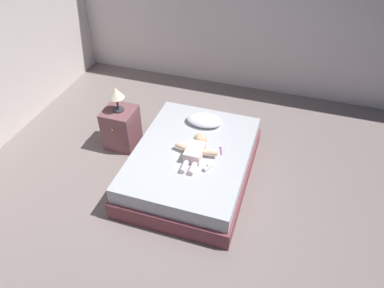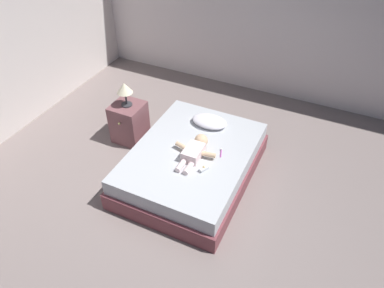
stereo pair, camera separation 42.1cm
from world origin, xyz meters
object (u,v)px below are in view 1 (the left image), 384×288
object	(u,v)px
pillow	(204,120)
baby_bottle	(208,167)
toothbrush	(221,150)
baby	(196,150)
lamp	(116,94)
bed	(192,164)
nightstand	(121,127)

from	to	relation	value
pillow	baby_bottle	xyz separation A→B (m)	(0.28, -0.81, -0.03)
pillow	toothbrush	size ratio (longest dim) A/B	3.34
pillow	baby	xyz separation A→B (m)	(0.08, -0.61, 0.01)
pillow	lamp	bearing A→B (deg)	-167.46
bed	nightstand	distance (m)	1.16
bed	toothbrush	size ratio (longest dim) A/B	13.25
baby	baby_bottle	world-z (taller)	baby
baby	toothbrush	world-z (taller)	baby
pillow	lamp	size ratio (longest dim) A/B	1.38
baby	lamp	xyz separation A→B (m)	(-1.17, 0.36, 0.32)
nightstand	baby_bottle	bearing A→B (deg)	-22.22
bed	lamp	bearing A→B (deg)	164.16
pillow	baby_bottle	distance (m)	0.85
toothbrush	nightstand	size ratio (longest dim) A/B	0.25
toothbrush	pillow	bearing A→B (deg)	127.17
pillow	bed	bearing A→B (deg)	-88.56
bed	toothbrush	xyz separation A→B (m)	(0.33, 0.10, 0.23)
bed	nightstand	world-z (taller)	nightstand
baby	lamp	distance (m)	1.27
bed	nightstand	bearing A→B (deg)	164.16
baby	lamp	bearing A→B (deg)	162.89
bed	baby_bottle	size ratio (longest dim) A/B	14.41
pillow	baby	bearing A→B (deg)	-82.80
toothbrush	lamp	bearing A→B (deg)	171.65
nightstand	toothbrush	bearing A→B (deg)	-8.35
baby	baby_bottle	xyz separation A→B (m)	(0.20, -0.20, -0.04)
nightstand	lamp	distance (m)	0.53
bed	baby	world-z (taller)	baby
lamp	bed	bearing A→B (deg)	-15.84
nightstand	baby_bottle	distance (m)	1.50
baby_bottle	baby	bearing A→B (deg)	135.13
pillow	lamp	xyz separation A→B (m)	(-1.10, -0.24, 0.33)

